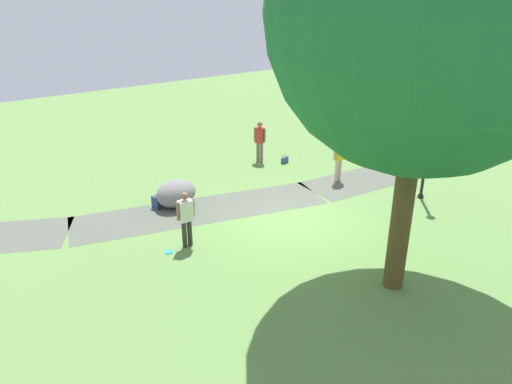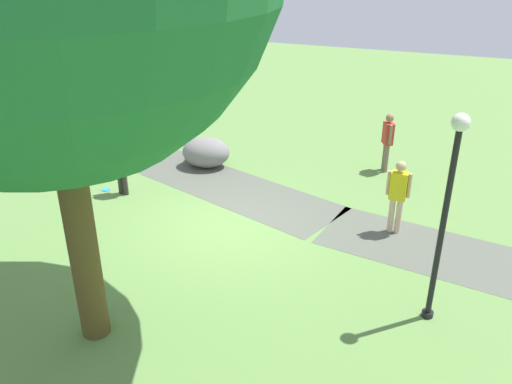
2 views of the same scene
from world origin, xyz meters
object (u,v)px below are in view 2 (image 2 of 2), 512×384
(woman_with_handbag, at_px, (388,138))
(man_near_boulder, at_px, (398,192))
(passerby_on_path, at_px, (120,161))
(lamp_post, at_px, (447,200))
(backpack_by_boulder, at_px, (193,155))
(frisbee_on_grass, at_px, (106,190))
(handbag_on_grass, at_px, (405,180))
(lawn_boulder, at_px, (206,152))

(woman_with_handbag, bearing_deg, man_near_boulder, 103.19)
(passerby_on_path, bearing_deg, lamp_post, 164.85)
(backpack_by_boulder, bearing_deg, frisbee_on_grass, 67.64)
(passerby_on_path, distance_m, backpack_by_boulder, 2.88)
(man_near_boulder, relative_size, passerby_on_path, 1.08)
(handbag_on_grass, bearing_deg, frisbee_on_grass, 24.97)
(woman_with_handbag, height_order, handbag_on_grass, woman_with_handbag)
(frisbee_on_grass, bearing_deg, man_near_boulder, -174.94)
(lamp_post, xyz_separation_m, lawn_boulder, (6.72, -4.62, -1.82))
(man_near_boulder, relative_size, backpack_by_boulder, 4.28)
(man_near_boulder, height_order, passerby_on_path, man_near_boulder)
(passerby_on_path, xyz_separation_m, handbag_on_grass, (-6.66, -3.38, -0.77))
(lamp_post, distance_m, backpack_by_boulder, 9.01)
(handbag_on_grass, distance_m, backpack_by_boulder, 6.16)
(handbag_on_grass, bearing_deg, woman_with_handbag, -48.69)
(lamp_post, relative_size, passerby_on_path, 2.31)
(woman_with_handbag, xyz_separation_m, man_near_boulder, (-0.82, 3.49, 0.02))
(lamp_post, relative_size, handbag_on_grass, 11.06)
(lawn_boulder, distance_m, man_near_boulder, 5.99)
(woman_with_handbag, height_order, man_near_boulder, man_near_boulder)
(man_near_boulder, relative_size, handbag_on_grass, 5.17)
(frisbee_on_grass, bearing_deg, passerby_on_path, 178.83)
(lamp_post, distance_m, woman_with_handbag, 6.67)
(man_near_boulder, height_order, frisbee_on_grass, man_near_boulder)
(man_near_boulder, distance_m, handbag_on_grass, 2.85)
(lamp_post, height_order, woman_with_handbag, lamp_post)
(man_near_boulder, bearing_deg, lamp_post, 110.50)
(lamp_post, xyz_separation_m, woman_with_handbag, (1.86, -6.28, -1.28))
(lawn_boulder, bearing_deg, man_near_boulder, 162.15)
(lawn_boulder, height_order, backpack_by_boulder, lawn_boulder)
(backpack_by_boulder, bearing_deg, man_near_boulder, 161.70)
(lamp_post, xyz_separation_m, handbag_on_grass, (1.18, -5.51, -2.11))
(lawn_boulder, xyz_separation_m, handbag_on_grass, (-5.54, -0.89, -0.30))
(backpack_by_boulder, distance_m, frisbee_on_grass, 2.95)
(passerby_on_path, bearing_deg, woman_with_handbag, -145.19)
(passerby_on_path, bearing_deg, frisbee_on_grass, -1.17)
(man_near_boulder, xyz_separation_m, passerby_on_path, (6.80, 0.66, -0.08))
(lawn_boulder, relative_size, frisbee_on_grass, 7.13)
(woman_with_handbag, distance_m, handbag_on_grass, 1.33)
(backpack_by_boulder, bearing_deg, passerby_on_path, 78.80)
(handbag_on_grass, bearing_deg, man_near_boulder, 92.89)
(lamp_post, relative_size, frisbee_on_grass, 16.62)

